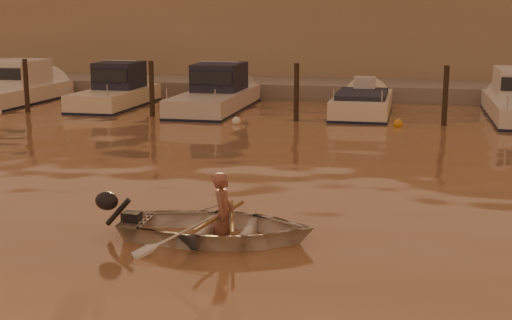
% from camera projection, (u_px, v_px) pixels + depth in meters
% --- Properties ---
extents(ground_plane, '(160.00, 160.00, 0.00)m').
position_uv_depth(ground_plane, '(173.00, 244.00, 11.61)').
color(ground_plane, '#95623B').
rests_on(ground_plane, ground).
extents(dinghy, '(3.33, 2.45, 0.67)m').
position_uv_depth(dinghy, '(217.00, 228.00, 11.80)').
color(dinghy, white).
rests_on(dinghy, ground_plane).
extents(person, '(0.37, 0.54, 1.45)m').
position_uv_depth(person, '(223.00, 216.00, 11.74)').
color(person, '#8F5847').
rests_on(person, dinghy).
extents(outboard_motor, '(0.92, 0.44, 0.70)m').
position_uv_depth(outboard_motor, '(131.00, 219.00, 12.03)').
color(outboard_motor, black).
rests_on(outboard_motor, dinghy).
extents(oar_port, '(0.60, 2.05, 0.13)m').
position_uv_depth(oar_port, '(232.00, 216.00, 11.71)').
color(oar_port, brown).
rests_on(oar_port, dinghy).
extents(oar_starboard, '(0.32, 2.09, 0.13)m').
position_uv_depth(oar_starboard, '(220.00, 216.00, 11.75)').
color(oar_starboard, brown).
rests_on(oar_starboard, dinghy).
extents(moored_boat_0, '(2.37, 7.50, 1.75)m').
position_uv_depth(moored_boat_0, '(10.00, 88.00, 29.42)').
color(moored_boat_0, white).
rests_on(moored_boat_0, ground_plane).
extents(moored_boat_1, '(1.99, 6.01, 1.75)m').
position_uv_depth(moored_boat_1, '(115.00, 91.00, 28.44)').
color(moored_boat_1, '#EEE9C7').
rests_on(moored_boat_1, ground_plane).
extents(moored_boat_2, '(2.18, 7.35, 1.75)m').
position_uv_depth(moored_boat_2, '(215.00, 94.00, 27.57)').
color(moored_boat_2, silver).
rests_on(moored_boat_2, ground_plane).
extents(moored_boat_3, '(2.02, 5.86, 0.95)m').
position_uv_depth(moored_boat_3, '(362.00, 108.00, 26.47)').
color(moored_boat_3, '#F0EAC9').
rests_on(moored_boat_3, ground_plane).
extents(piling_0, '(0.18, 0.18, 2.20)m').
position_uv_depth(piling_0, '(26.00, 88.00, 26.83)').
color(piling_0, '#2D2319').
rests_on(piling_0, ground_plane).
extents(piling_1, '(0.18, 0.18, 2.20)m').
position_uv_depth(piling_1, '(152.00, 91.00, 25.78)').
color(piling_1, '#2D2319').
rests_on(piling_1, ground_plane).
extents(piling_2, '(0.18, 0.18, 2.20)m').
position_uv_depth(piling_2, '(296.00, 95.00, 24.67)').
color(piling_2, '#2D2319').
rests_on(piling_2, ground_plane).
extents(piling_3, '(0.18, 0.18, 2.20)m').
position_uv_depth(piling_3, '(445.00, 99.00, 23.63)').
color(piling_3, '#2D2319').
rests_on(piling_3, ground_plane).
extents(fender_b, '(0.30, 0.30, 0.30)m').
position_uv_depth(fender_b, '(98.00, 112.00, 26.35)').
color(fender_b, orange).
rests_on(fender_b, ground_plane).
extents(fender_c, '(0.30, 0.30, 0.30)m').
position_uv_depth(fender_c, '(236.00, 121.00, 24.11)').
color(fender_c, white).
rests_on(fender_c, ground_plane).
extents(fender_d, '(0.30, 0.30, 0.30)m').
position_uv_depth(fender_d, '(398.00, 123.00, 23.58)').
color(fender_d, orange).
rests_on(fender_d, ground_plane).
extents(quay, '(52.00, 4.00, 1.00)m').
position_uv_depth(quay, '(328.00, 93.00, 32.15)').
color(quay, gray).
rests_on(quay, ground_plane).
extents(waterfront_building, '(46.00, 7.00, 4.80)m').
position_uv_depth(waterfront_building, '(341.00, 38.00, 36.95)').
color(waterfront_building, '#9E8466').
rests_on(waterfront_building, quay).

